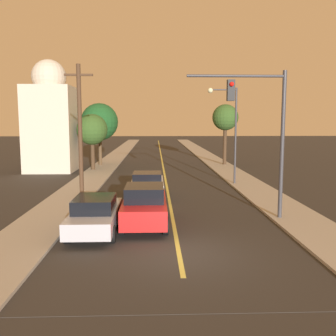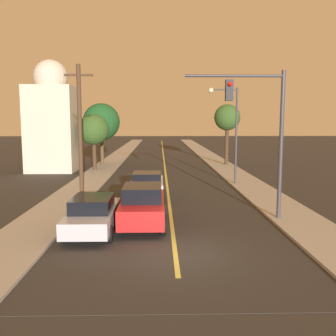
# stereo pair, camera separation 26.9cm
# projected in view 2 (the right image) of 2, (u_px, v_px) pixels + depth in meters

# --- Properties ---
(ground_plane) EXTENTS (200.00, 200.00, 0.00)m
(ground_plane) POSITION_uv_depth(u_px,v_px,m) (175.00, 254.00, 12.62)
(ground_plane) COLOR #2D2B28
(road_surface) EXTENTS (8.89, 80.00, 0.01)m
(road_surface) POSITION_uv_depth(u_px,v_px,m) (163.00, 156.00, 48.33)
(road_surface) COLOR #2D2B28
(road_surface) RESTS_ON ground
(sidewalk_left) EXTENTS (2.50, 80.00, 0.12)m
(sidewalk_left) POSITION_uv_depth(u_px,v_px,m) (119.00, 155.00, 48.19)
(sidewalk_left) COLOR #9E998E
(sidewalk_left) RESTS_ON ground
(sidewalk_right) EXTENTS (2.50, 80.00, 0.12)m
(sidewalk_right) POSITION_uv_depth(u_px,v_px,m) (207.00, 155.00, 48.46)
(sidewalk_right) COLOR #9E998E
(sidewalk_right) RESTS_ON ground
(car_near_lane_front) EXTENTS (1.94, 4.60, 1.75)m
(car_near_lane_front) POSITION_uv_depth(u_px,v_px,m) (143.00, 205.00, 16.02)
(car_near_lane_front) COLOR red
(car_near_lane_front) RESTS_ON ground
(car_near_lane_second) EXTENTS (1.97, 3.94, 1.52)m
(car_near_lane_second) POSITION_uv_depth(u_px,v_px,m) (147.00, 184.00, 21.71)
(car_near_lane_second) COLOR white
(car_near_lane_second) RESTS_ON ground
(car_outer_lane_front) EXTENTS (1.88, 4.53, 1.47)m
(car_outer_lane_front) POSITION_uv_depth(u_px,v_px,m) (93.00, 214.00, 15.04)
(car_outer_lane_front) COLOR #A5A8B2
(car_outer_lane_front) RESTS_ON ground
(traffic_signal_mast) EXTENTS (4.35, 0.42, 6.51)m
(traffic_signal_mast) POSITION_uv_depth(u_px,v_px,m) (261.00, 120.00, 16.34)
(traffic_signal_mast) COLOR #333338
(traffic_signal_mast) RESTS_ON ground
(streetlamp_right) EXTENTS (2.05, 0.36, 6.60)m
(streetlamp_right) POSITION_uv_depth(u_px,v_px,m) (229.00, 122.00, 25.72)
(streetlamp_right) COLOR #333338
(streetlamp_right) RESTS_ON ground
(utility_pole_left) EXTENTS (1.60, 0.24, 7.50)m
(utility_pole_left) POSITION_uv_depth(u_px,v_px,m) (80.00, 129.00, 21.29)
(utility_pole_left) COLOR #422D1E
(utility_pole_left) RESTS_ON ground
(tree_left_near) EXTENTS (2.74, 2.74, 4.97)m
(tree_left_near) POSITION_uv_depth(u_px,v_px,m) (94.00, 130.00, 33.32)
(tree_left_near) COLOR #3D2B1C
(tree_left_near) RESTS_ON ground
(tree_left_far) EXTENTS (3.64, 3.64, 6.08)m
(tree_left_far) POSITION_uv_depth(u_px,v_px,m) (101.00, 122.00, 36.83)
(tree_left_far) COLOR #4C3823
(tree_left_far) RESTS_ON ground
(tree_right_near) EXTENTS (2.59, 2.59, 6.00)m
(tree_right_near) POSITION_uv_depth(u_px,v_px,m) (227.00, 118.00, 37.13)
(tree_right_near) COLOR #3D2B1C
(tree_right_near) RESTS_ON ground
(domed_building_left) EXTENTS (4.09, 4.09, 9.76)m
(domed_building_left) POSITION_uv_depth(u_px,v_px,m) (52.00, 120.00, 33.09)
(domed_building_left) COLOR #BCB29E
(domed_building_left) RESTS_ON ground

